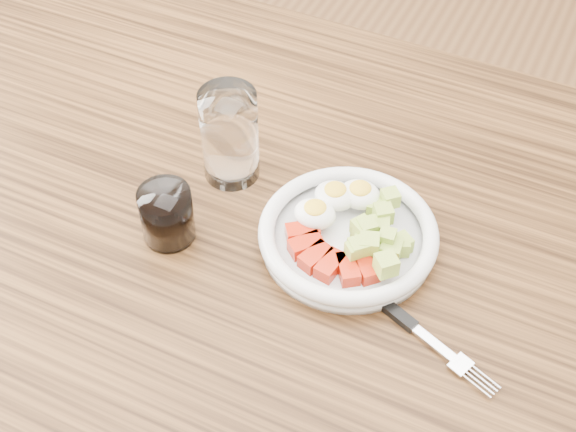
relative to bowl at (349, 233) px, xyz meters
name	(u,v)px	position (x,y,z in m)	size (l,w,h in m)	color
dining_table	(292,289)	(-0.06, -0.02, -0.12)	(1.50, 0.90, 0.77)	brown
bowl	(349,233)	(0.00, 0.00, 0.00)	(0.22, 0.22, 0.05)	silver
fork	(399,316)	(0.09, -0.08, -0.01)	(0.21, 0.09, 0.01)	black
water_glass	(230,135)	(-0.19, 0.05, 0.05)	(0.07, 0.07, 0.13)	white
coffee_glass	(167,215)	(-0.21, -0.08, 0.02)	(0.06, 0.06, 0.07)	white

